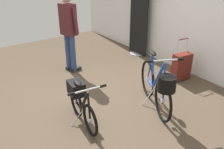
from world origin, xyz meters
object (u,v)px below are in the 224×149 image
(floor_banner_stand, at_px, (139,22))
(visitor_near_wall, at_px, (69,28))
(folding_bike_foreground, at_px, (80,101))
(display_bike_left, at_px, (158,86))
(rolling_suitcase, at_px, (182,66))

(floor_banner_stand, bearing_deg, visitor_near_wall, -91.74)
(folding_bike_foreground, distance_m, visitor_near_wall, 1.93)
(display_bike_left, height_order, visitor_near_wall, visitor_near_wall)
(folding_bike_foreground, xyz_separation_m, visitor_near_wall, (-1.69, 0.71, 0.59))
(folding_bike_foreground, bearing_deg, visitor_near_wall, 157.16)
(visitor_near_wall, xyz_separation_m, rolling_suitcase, (1.63, 1.55, -0.65))
(folding_bike_foreground, bearing_deg, floor_banner_stand, 123.13)
(display_bike_left, distance_m, rolling_suitcase, 1.27)
(rolling_suitcase, bearing_deg, visitor_near_wall, -136.41)
(folding_bike_foreground, height_order, display_bike_left, display_bike_left)
(floor_banner_stand, height_order, display_bike_left, floor_banner_stand)
(floor_banner_stand, xyz_separation_m, display_bike_left, (2.07, -1.40, -0.36))
(visitor_near_wall, relative_size, rolling_suitcase, 1.97)
(folding_bike_foreground, xyz_separation_m, rolling_suitcase, (-0.06, 2.27, -0.06))
(floor_banner_stand, relative_size, display_bike_left, 1.41)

